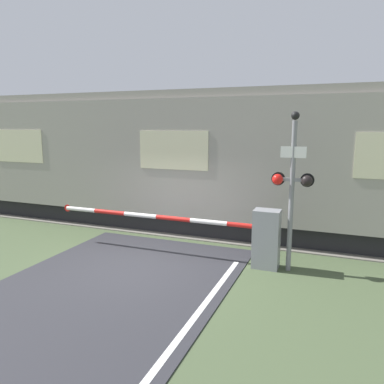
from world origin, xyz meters
TOP-DOWN VIEW (x-y plane):
  - ground_plane at (0.00, 0.00)m, footprint 80.00×80.00m
  - track_bed at (0.00, 3.90)m, footprint 36.00×3.20m
  - train at (-0.19, 3.90)m, footprint 21.22×3.03m
  - crossing_barrier at (2.34, 0.98)m, footprint 6.08×0.44m
  - signal_post at (3.31, 1.00)m, footprint 0.93×0.26m

SIDE VIEW (x-z plane):
  - ground_plane at x=0.00m, z-range 0.00..0.00m
  - track_bed at x=0.00m, z-range -0.04..0.09m
  - crossing_barrier at x=2.34m, z-range 0.05..1.43m
  - signal_post at x=3.31m, z-range 0.24..3.83m
  - train at x=-0.19m, z-range 0.05..4.33m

